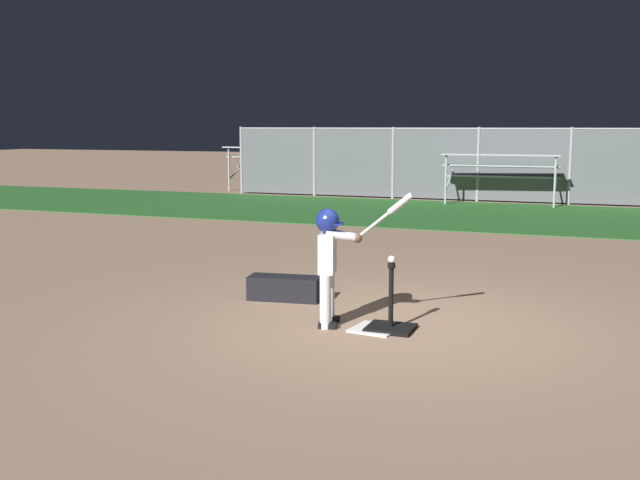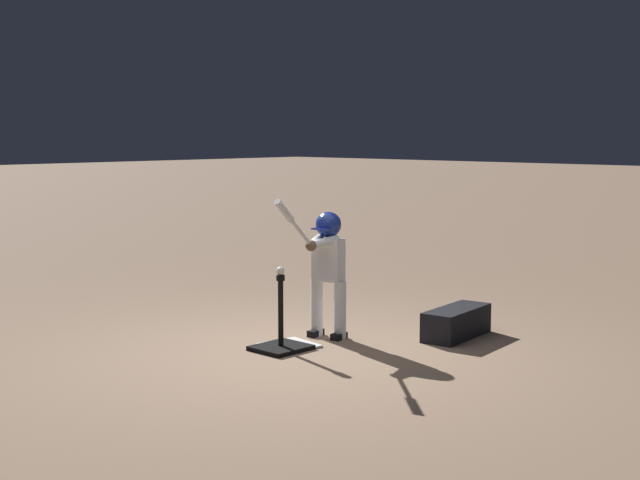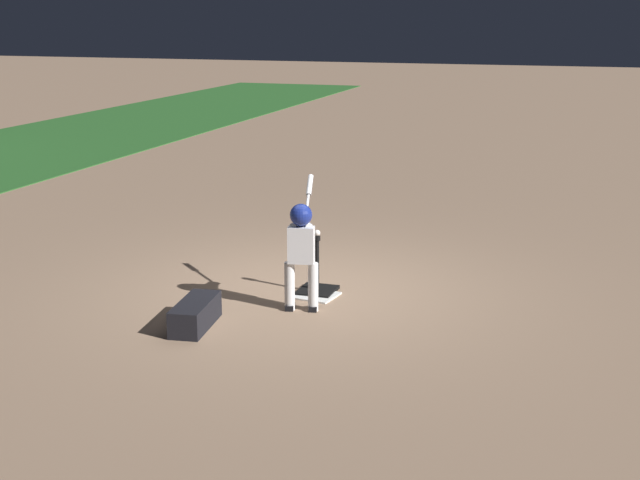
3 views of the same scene
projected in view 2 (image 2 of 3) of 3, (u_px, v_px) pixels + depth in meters
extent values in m
plane|color=#93755B|center=(297.00, 354.00, 7.81)|extent=(90.00, 90.00, 0.00)
cube|color=white|center=(289.00, 345.00, 8.10)|extent=(0.50, 0.50, 0.02)
cube|color=black|center=(281.00, 348.00, 7.97)|extent=(0.46, 0.42, 0.04)
cylinder|color=black|center=(281.00, 313.00, 7.93)|extent=(0.05, 0.05, 0.59)
cylinder|color=black|center=(281.00, 278.00, 7.89)|extent=(0.08, 0.08, 0.05)
cylinder|color=silver|center=(340.00, 311.00, 8.37)|extent=(0.13, 0.13, 0.54)
cube|color=black|center=(339.00, 336.00, 8.38)|extent=(0.19, 0.12, 0.06)
cylinder|color=silver|center=(317.00, 308.00, 8.50)|extent=(0.13, 0.13, 0.54)
cube|color=black|center=(316.00, 333.00, 8.52)|extent=(0.19, 0.12, 0.06)
cube|color=silver|center=(328.00, 260.00, 8.38)|extent=(0.21, 0.31, 0.40)
sphere|color=brown|center=(328.00, 226.00, 8.34)|extent=(0.21, 0.21, 0.21)
sphere|color=navy|center=(328.00, 225.00, 8.34)|extent=(0.24, 0.24, 0.24)
cube|color=navy|center=(323.00, 229.00, 8.26)|extent=(0.16, 0.20, 0.01)
cylinder|color=silver|center=(324.00, 242.00, 8.20)|extent=(0.33, 0.11, 0.12)
cylinder|color=silver|center=(316.00, 242.00, 8.25)|extent=(0.33, 0.23, 0.12)
sphere|color=brown|center=(311.00, 246.00, 8.10)|extent=(0.10, 0.10, 0.10)
cylinder|color=silver|center=(295.00, 225.00, 7.86)|extent=(0.54, 0.14, 0.45)
cylinder|color=silver|center=(284.00, 211.00, 7.71)|extent=(0.26, 0.11, 0.23)
cylinder|color=black|center=(312.00, 247.00, 8.12)|extent=(0.05, 0.06, 0.05)
sphere|color=white|center=(280.00, 271.00, 7.88)|extent=(0.07, 0.07, 0.07)
cube|color=black|center=(456.00, 323.00, 8.46)|extent=(0.87, 0.42, 0.28)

